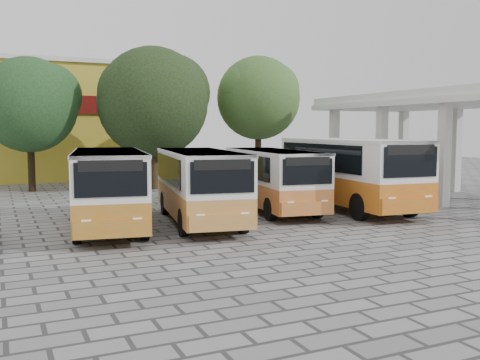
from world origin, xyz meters
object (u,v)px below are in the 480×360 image
bus_far_left (109,183)px  bus_centre_left (200,181)px  bus_centre_right (273,176)px  bus_far_right (348,169)px

bus_far_left → bus_centre_left: 3.35m
bus_far_left → bus_centre_right: size_ratio=1.06×
bus_far_left → bus_centre_right: bus_far_left is taller
bus_centre_right → bus_far_right: (3.30, -0.89, 0.27)m
bus_centre_left → bus_far_right: bearing=14.1°
bus_far_left → bus_far_right: bearing=10.8°
bus_far_left → bus_centre_right: (7.25, 1.12, -0.08)m
bus_far_left → bus_centre_left: bearing=3.4°
bus_centre_right → bus_far_right: bus_far_right is taller
bus_centre_left → bus_centre_right: size_ratio=1.04×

